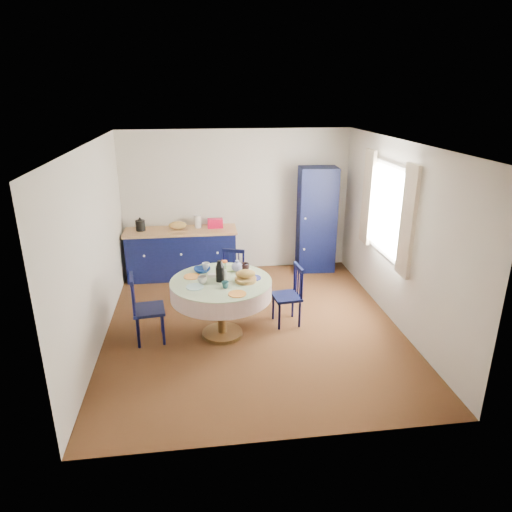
# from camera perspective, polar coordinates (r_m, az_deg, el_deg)

# --- Properties ---
(floor) EXTENTS (4.50, 4.50, 0.00)m
(floor) POSITION_cam_1_polar(r_m,az_deg,el_deg) (6.47, -0.42, -8.66)
(floor) COLOR black
(floor) RESTS_ON ground
(ceiling) EXTENTS (4.50, 4.50, 0.00)m
(ceiling) POSITION_cam_1_polar(r_m,az_deg,el_deg) (5.71, -0.49, 13.92)
(ceiling) COLOR white
(ceiling) RESTS_ON wall_back
(wall_back) EXTENTS (4.00, 0.02, 2.50)m
(wall_back) POSITION_cam_1_polar(r_m,az_deg,el_deg) (8.13, -2.43, 6.81)
(wall_back) COLOR beige
(wall_back) RESTS_ON floor
(wall_left) EXTENTS (0.02, 4.50, 2.50)m
(wall_left) POSITION_cam_1_polar(r_m,az_deg,el_deg) (6.07, -19.53, 1.03)
(wall_left) COLOR beige
(wall_left) RESTS_ON floor
(wall_right) EXTENTS (0.02, 4.50, 2.50)m
(wall_right) POSITION_cam_1_polar(r_m,az_deg,el_deg) (6.52, 17.30, 2.54)
(wall_right) COLOR beige
(wall_right) RESTS_ON floor
(window) EXTENTS (0.10, 1.74, 1.45)m
(window) POSITION_cam_1_polar(r_m,az_deg,el_deg) (6.69, 16.13, 5.55)
(window) COLOR white
(window) RESTS_ON wall_right
(kitchen_counter) EXTENTS (1.91, 0.61, 1.09)m
(kitchen_counter) POSITION_cam_1_polar(r_m,az_deg,el_deg) (8.05, -9.26, 0.45)
(kitchen_counter) COLOR black
(kitchen_counter) RESTS_ON floor
(pantry_cabinet) EXTENTS (0.68, 0.51, 1.87)m
(pantry_cabinet) POSITION_cam_1_polar(r_m,az_deg,el_deg) (8.21, 7.57, 4.51)
(pantry_cabinet) COLOR black
(pantry_cabinet) RESTS_ON floor
(dining_table) EXTENTS (1.31, 1.31, 1.08)m
(dining_table) POSITION_cam_1_polar(r_m,az_deg,el_deg) (5.96, -4.30, -4.16)
(dining_table) COLOR #553E18
(dining_table) RESTS_ON floor
(chair_left) EXTENTS (0.44, 0.46, 0.93)m
(chair_left) POSITION_cam_1_polar(r_m,az_deg,el_deg) (6.07, -13.65, -6.35)
(chair_left) COLOR black
(chair_left) RESTS_ON floor
(chair_far) EXTENTS (0.47, 0.46, 0.84)m
(chair_far) POSITION_cam_1_polar(r_m,az_deg,el_deg) (6.94, -3.02, -2.73)
(chair_far) COLOR black
(chair_far) RESTS_ON floor
(chair_right) EXTENTS (0.40, 0.42, 0.86)m
(chair_right) POSITION_cam_1_polar(r_m,az_deg,el_deg) (6.37, 4.16, -4.85)
(chair_right) COLOR black
(chair_right) RESTS_ON floor
(mug_a) EXTENTS (0.12, 0.12, 0.10)m
(mug_a) POSITION_cam_1_polar(r_m,az_deg,el_deg) (5.83, -6.70, -2.96)
(mug_a) COLOR silver
(mug_a) RESTS_ON dining_table
(mug_b) EXTENTS (0.09, 0.09, 0.08)m
(mug_b) POSITION_cam_1_polar(r_m,az_deg,el_deg) (5.67, -3.86, -3.61)
(mug_b) COLOR #2C606B
(mug_b) RESTS_ON dining_table
(mug_c) EXTENTS (0.13, 0.13, 0.10)m
(mug_c) POSITION_cam_1_polar(r_m,az_deg,el_deg) (6.19, -1.43, -1.40)
(mug_c) COLOR black
(mug_c) RESTS_ON dining_table
(mug_d) EXTENTS (0.11, 0.11, 0.10)m
(mug_d) POSITION_cam_1_polar(r_m,az_deg,el_deg) (6.25, -6.28, -1.31)
(mug_d) COLOR silver
(mug_d) RESTS_ON dining_table
(cobalt_bowl) EXTENTS (0.23, 0.23, 0.06)m
(cobalt_bowl) POSITION_cam_1_polar(r_m,az_deg,el_deg) (6.20, -6.74, -1.75)
(cobalt_bowl) COLOR navy
(cobalt_bowl) RESTS_ON dining_table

